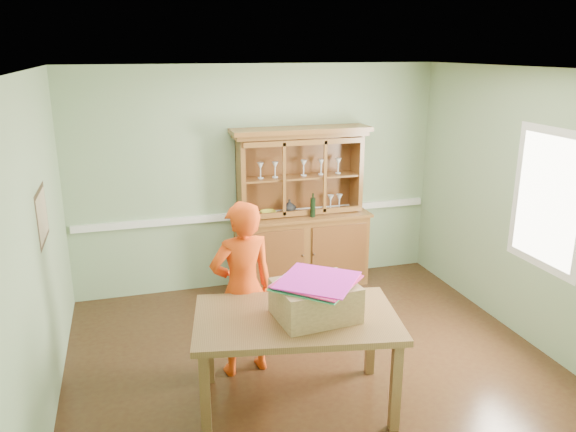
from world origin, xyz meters
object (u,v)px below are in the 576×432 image
object	(u,v)px
china_hutch	(301,231)
person	(242,289)
cardboard_box	(315,300)
dining_table	(296,327)

from	to	relation	value
china_hutch	person	size ratio (longest dim) A/B	1.22
cardboard_box	person	xyz separation A→B (m)	(-0.45, 0.69, -0.14)
cardboard_box	person	size ratio (longest dim) A/B	0.38
person	cardboard_box	bearing A→B (deg)	113.75
dining_table	cardboard_box	size ratio (longest dim) A/B	2.88
dining_table	person	xyz separation A→B (m)	(-0.31, 0.63, 0.10)
china_hutch	cardboard_box	bearing A→B (deg)	-105.10
china_hutch	cardboard_box	distance (m)	2.54
china_hutch	cardboard_box	xyz separation A→B (m)	(-0.66, -2.44, 0.26)
china_hutch	person	bearing A→B (deg)	-122.19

